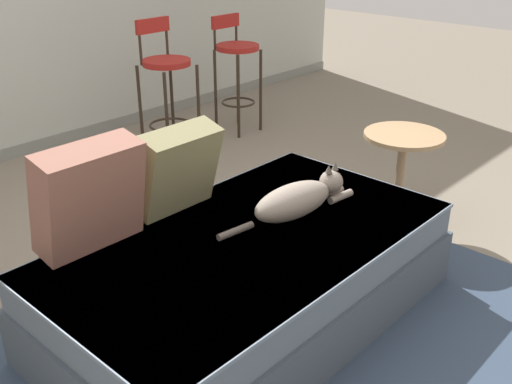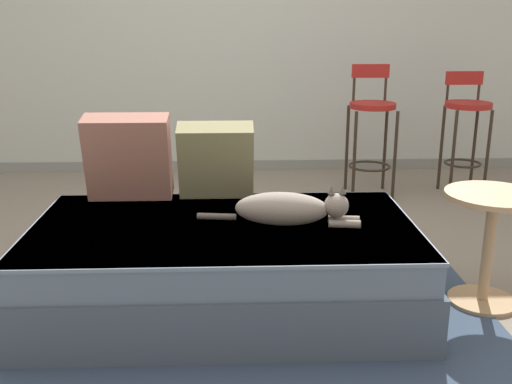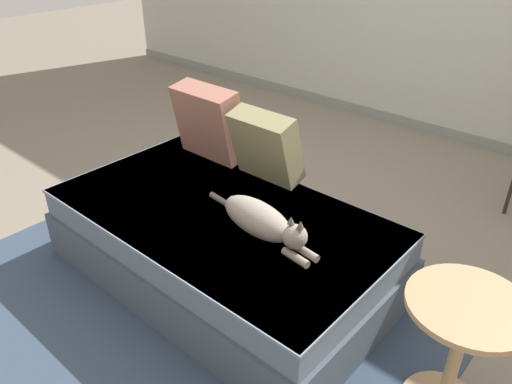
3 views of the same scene
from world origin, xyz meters
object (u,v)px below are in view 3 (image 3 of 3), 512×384
at_px(throw_pillow_corner, 209,122).
at_px(side_table, 459,343).
at_px(throw_pillow_middle, 266,146).
at_px(cat, 262,221).
at_px(couch, 222,243).

height_order(throw_pillow_corner, side_table, throw_pillow_corner).
xyz_separation_m(throw_pillow_corner, throw_pillow_middle, (0.44, -0.00, -0.02)).
bearing_deg(cat, throw_pillow_middle, 128.33).
distance_m(couch, cat, 0.40).
bearing_deg(side_table, throw_pillow_corner, 166.57).
relative_size(couch, side_table, 3.23).
xyz_separation_m(couch, cat, (0.29, -0.02, 0.28)).
xyz_separation_m(throw_pillow_middle, side_table, (1.27, -0.41, -0.26)).
bearing_deg(couch, side_table, -0.27).
bearing_deg(throw_pillow_corner, cat, -28.75).
height_order(throw_pillow_middle, side_table, throw_pillow_middle).
height_order(couch, cat, cat).
xyz_separation_m(cat, side_table, (0.94, 0.02, -0.13)).
xyz_separation_m(throw_pillow_middle, cat, (0.33, -0.42, -0.13)).
bearing_deg(side_table, throw_pillow_middle, 162.27).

